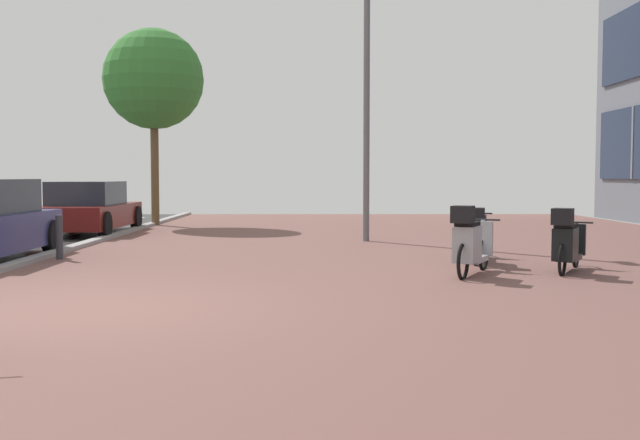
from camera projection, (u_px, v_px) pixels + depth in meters
name	position (u px, v px, depth m)	size (l,w,h in m)	color
ground	(228.00, 311.00, 8.10)	(21.00, 40.00, 0.13)	#292828
scooter_near	(470.00, 243.00, 10.77)	(0.96, 1.58, 1.06)	black
scooter_mid	(567.00, 243.00, 11.12)	(0.98, 1.48, 1.00)	black
scooter_far	(476.00, 236.00, 12.50)	(0.74, 1.84, 0.96)	black
parked_car_far	(88.00, 209.00, 18.75)	(1.88, 4.08, 1.30)	maroon
lamp_post	(367.00, 78.00, 16.31)	(0.20, 0.52, 6.53)	slate
street_tree	(154.00, 80.00, 21.64)	(2.91, 2.91, 5.71)	brown
bollard_far	(59.00, 237.00, 12.88)	(0.12, 0.12, 0.77)	#38383D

